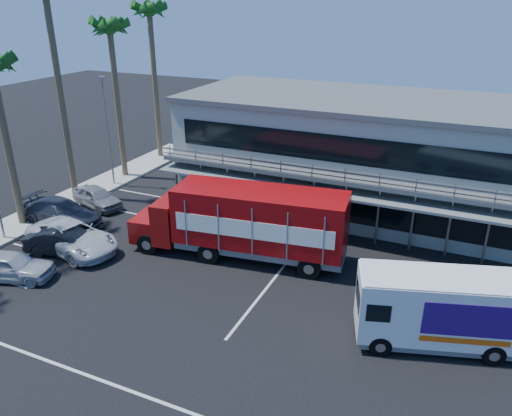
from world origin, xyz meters
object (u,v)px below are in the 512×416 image
at_px(red_truck, 246,221).
at_px(parked_car_a, 11,266).
at_px(white_van, 440,309).
at_px(parked_car_b, 67,242).

height_order(red_truck, parked_car_a, red_truck).
height_order(white_van, parked_car_a, white_van).
bearing_deg(parked_car_b, red_truck, -82.87).
xyz_separation_m(white_van, parked_car_b, (-19.49, -0.14, -0.95)).
bearing_deg(parked_car_b, parked_car_a, 153.87).
relative_size(red_truck, parked_car_a, 2.83).
bearing_deg(parked_car_b, white_van, -104.33).
height_order(red_truck, white_van, red_truck).
bearing_deg(white_van, red_truck, 143.86).
relative_size(parked_car_a, parked_car_b, 0.95).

